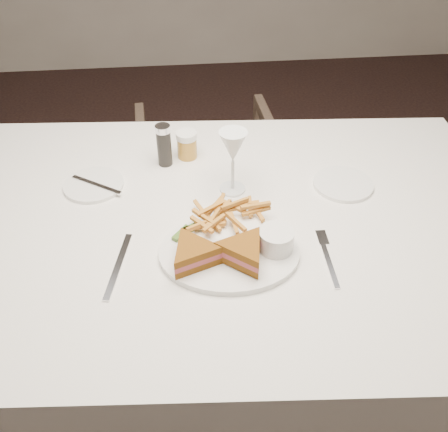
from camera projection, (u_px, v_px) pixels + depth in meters
The scene contains 4 objects.
ground at pixel (186, 336), 1.87m from camera, with size 5.00×5.00×0.00m, color black.
table at pixel (222, 315), 1.48m from camera, with size 1.47×0.98×0.75m, color white.
chair_far at pixel (208, 175), 2.16m from camera, with size 0.58×0.54×0.59m, color #45362B.
table_setting at pixel (224, 215), 1.19m from camera, with size 0.83×0.67×0.18m.
Camera 1 is at (0.03, -1.15, 1.55)m, focal length 40.00 mm.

